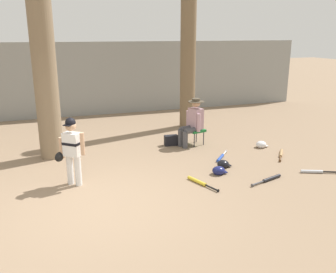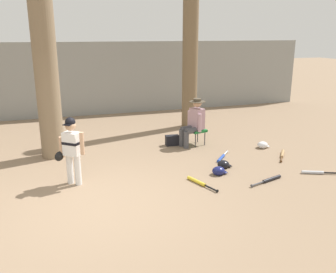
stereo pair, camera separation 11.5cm
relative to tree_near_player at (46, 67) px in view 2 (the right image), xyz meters
The scene contains 16 objects.
ground_plane 3.59m from the tree_near_player, 78.53° to the right, with size 60.00×60.00×0.00m, color #897056.
concrete_back_wall 4.44m from the tree_near_player, 82.32° to the left, with size 18.00×0.36×2.50m, color gray.
tree_near_player is the anchor object (origin of this frame).
tree_behind_spectator 4.38m from the tree_near_player, 21.67° to the left, with size 0.68×0.68×6.08m.
young_ballplayer 2.27m from the tree_near_player, 79.93° to the right, with size 0.58×0.42×1.31m.
folding_stool 3.91m from the tree_near_player, ahead, with size 0.49×0.49×0.41m.
seated_spectator 3.72m from the tree_near_player, ahead, with size 0.68×0.54×1.20m.
handbag_beside_stool 3.49m from the tree_near_player, ahead, with size 0.34×0.18×0.26m, color black.
bat_wood_tan 5.73m from the tree_near_player, 18.24° to the right, with size 0.56×0.68×0.07m.
bat_blue_youth 4.41m from the tree_near_player, 21.15° to the right, with size 0.56×0.61×0.07m.
bat_black_composite 5.29m from the tree_near_player, 36.16° to the right, with size 0.81×0.30×0.07m.
bat_yellow_trainer 4.17m from the tree_near_player, 44.86° to the right, with size 0.32×0.79×0.07m.
bat_aluminum_silver 6.15m from the tree_near_player, 29.45° to the right, with size 0.70×0.35×0.07m.
batting_helmet_white 5.46m from the tree_near_player, 11.39° to the right, with size 0.31×0.24×0.18m.
batting_helmet_navy 4.36m from the tree_near_player, 35.56° to the right, with size 0.31×0.24×0.18m.
batting_helmet_black 4.41m from the tree_near_player, 29.61° to the right, with size 0.31×0.23×0.18m.
Camera 2 is at (-0.55, -5.56, 2.77)m, focal length 38.59 mm.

